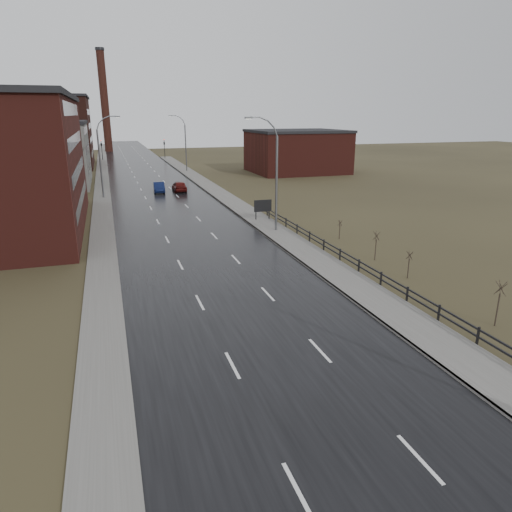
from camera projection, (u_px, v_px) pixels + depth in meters
road at (162, 197)px, 66.09m from camera, size 14.00×300.00×0.06m
sidewalk_right at (277, 233)px, 45.89m from camera, size 3.20×180.00×0.18m
curb_right at (263, 234)px, 45.44m from camera, size 0.16×180.00×0.18m
sidewalk_left at (102, 200)px, 63.67m from camera, size 2.40×260.00×0.12m
warehouse_mid at (37, 154)px, 75.60m from camera, size 16.32×20.40×10.50m
warehouse_far at (28, 132)px, 100.64m from camera, size 26.52×24.48×15.50m
building_right at (297, 151)px, 93.71m from camera, size 18.36×16.32×8.50m
smokestack at (104, 101)px, 141.47m from camera, size 2.70×2.70×30.70m
streetlight_right_mid at (274, 174)px, 45.06m from camera, size 3.36×0.28×11.35m
streetlight_left at (102, 157)px, 63.92m from camera, size 3.36×0.28×11.35m
streetlight_right_far at (184, 143)px, 94.11m from camera, size 3.36×0.28×11.35m
guardrail at (387, 280)px, 31.04m from camera, size 0.10×53.05×1.10m
shrub_c at (498, 303)px, 25.57m from camera, size 0.63×0.67×2.69m
shrub_d at (409, 264)px, 33.19m from camera, size 0.49×0.52×2.07m
shrub_e at (376, 245)px, 37.27m from camera, size 0.58×0.61×2.43m
shrub_f at (340, 229)px, 43.76m from camera, size 0.45×0.47×1.87m
billboard at (263, 206)px, 51.14m from camera, size 2.05×0.17×2.39m
traffic_light_left at (101, 142)px, 116.88m from camera, size 0.58×2.73×5.30m
traffic_light_right at (164, 141)px, 121.58m from camera, size 0.58×2.73×5.30m
car_near at (159, 188)px, 69.91m from camera, size 1.89×4.71×1.52m
car_far at (179, 186)px, 70.64m from camera, size 2.04×4.87×1.65m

